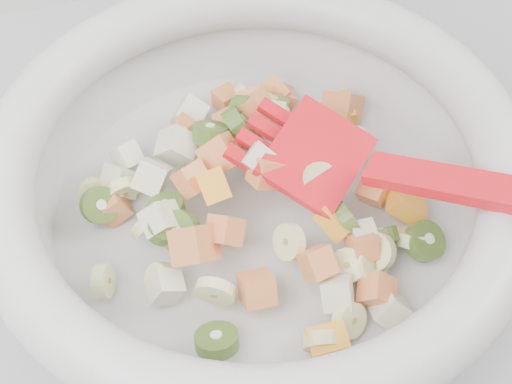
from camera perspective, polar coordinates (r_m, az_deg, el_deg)
name	(u,v)px	position (r m, az deg, el deg)	size (l,w,h in m)	color
mixing_bowl	(257,184)	(0.51, 0.08, 0.56)	(0.41, 0.37, 0.14)	silver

